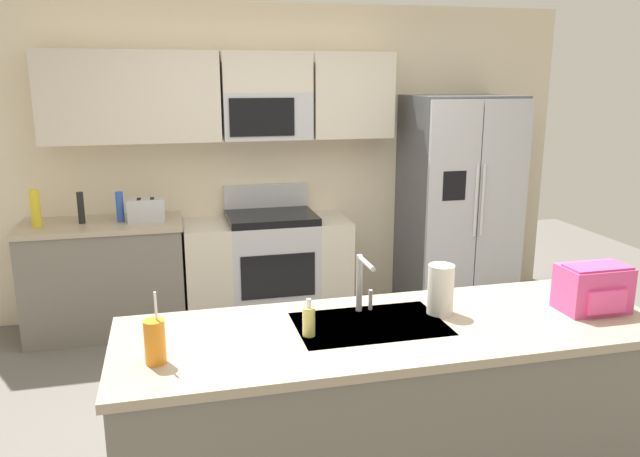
{
  "coord_description": "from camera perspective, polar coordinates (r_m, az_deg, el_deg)",
  "views": [
    {
      "loc": [
        -0.92,
        -3.16,
        2.0
      ],
      "look_at": [
        0.01,
        0.6,
        1.05
      ],
      "focal_mm": 34.74,
      "sensor_mm": 36.0,
      "label": 1
    }
  ],
  "objects": [
    {
      "name": "soap_dispenser",
      "position": [
        2.72,
        -1.04,
        -8.51
      ],
      "size": [
        0.06,
        0.06,
        0.17
      ],
      "color": "#D8CC66",
      "rests_on": "island_counter"
    },
    {
      "name": "range_oven",
      "position": [
        5.26,
        -4.85,
        -3.49
      ],
      "size": [
        1.36,
        0.61,
        1.1
      ],
      "color": "#B7BABF",
      "rests_on": "ground"
    },
    {
      "name": "back_counter",
      "position": [
        5.22,
        -19.13,
        -4.25
      ],
      "size": [
        1.23,
        0.63,
        0.9
      ],
      "color": "slate",
      "rests_on": "ground"
    },
    {
      "name": "pepper_mill",
      "position": [
        5.1,
        -21.17,
        1.79
      ],
      "size": [
        0.05,
        0.05,
        0.24
      ],
      "primitive_type": "cylinder",
      "color": "black",
      "rests_on": "back_counter"
    },
    {
      "name": "backpack",
      "position": [
        3.26,
        23.89,
        -4.98
      ],
      "size": [
        0.32,
        0.22,
        0.23
      ],
      "color": "#EA4C93",
      "rests_on": "island_counter"
    },
    {
      "name": "toaster",
      "position": [
        5.02,
        -15.72,
        1.65
      ],
      "size": [
        0.28,
        0.16,
        0.18
      ],
      "color": "#B7BABF",
      "rests_on": "back_counter"
    },
    {
      "name": "bottle_blue",
      "position": [
        5.06,
        -17.95,
        1.92
      ],
      "size": [
        0.06,
        0.06,
        0.24
      ],
      "primitive_type": "cylinder",
      "color": "blue",
      "rests_on": "back_counter"
    },
    {
      "name": "drink_cup_orange",
      "position": [
        2.55,
        -14.96,
        -10.02
      ],
      "size": [
        0.08,
        0.08,
        0.3
      ],
      "color": "orange",
      "rests_on": "island_counter"
    },
    {
      "name": "sink_faucet",
      "position": [
        2.95,
        3.92,
        -4.68
      ],
      "size": [
        0.08,
        0.21,
        0.28
      ],
      "color": "#B7BABF",
      "rests_on": "island_counter"
    },
    {
      "name": "refrigerator",
      "position": [
        5.58,
        12.58,
        2.34
      ],
      "size": [
        0.9,
        0.76,
        1.85
      ],
      "color": "#4C4F54",
      "rests_on": "ground"
    },
    {
      "name": "bottle_yellow",
      "position": [
        5.11,
        -24.74,
        1.7
      ],
      "size": [
        0.07,
        0.07,
        0.28
      ],
      "primitive_type": "cylinder",
      "color": "yellow",
      "rests_on": "back_counter"
    },
    {
      "name": "kitchen_wall_unit",
      "position": [
        5.33,
        -5.51,
        8.04
      ],
      "size": [
        5.2,
        0.43,
        2.6
      ],
      "color": "beige",
      "rests_on": "ground"
    },
    {
      "name": "paper_towel_roll",
      "position": [
        3.01,
        11.05,
        -5.51
      ],
      "size": [
        0.12,
        0.12,
        0.24
      ],
      "primitive_type": "cylinder",
      "color": "white",
      "rests_on": "island_counter"
    },
    {
      "name": "ground_plane",
      "position": [
        3.85,
        2.06,
        -17.52
      ],
      "size": [
        9.0,
        9.0,
        0.0
      ],
      "primitive_type": "plane",
      "color": "#66605B",
      "rests_on": "ground"
    },
    {
      "name": "island_counter",
      "position": [
        3.07,
        6.59,
        -16.6
      ],
      "size": [
        2.5,
        0.83,
        0.9
      ],
      "color": "slate",
      "rests_on": "ground"
    }
  ]
}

